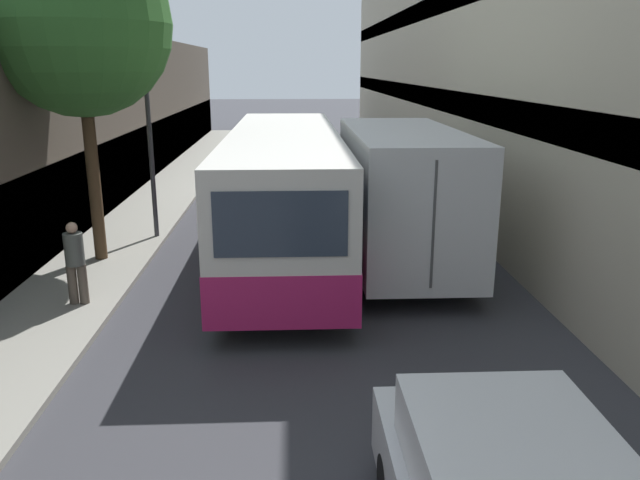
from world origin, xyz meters
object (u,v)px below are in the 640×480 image
Objects in this scene: pedestrian at (75,260)px; street_lamp at (143,43)px; bus at (285,190)px; box_truck at (396,188)px; street_tree_left at (79,24)px.

street_lamp is at bearing 84.66° from pedestrian.
bus is 1.29× the size of box_truck.
bus is at bearing -21.52° from street_lamp.
pedestrian is at bearing -95.34° from street_lamp.
bus is 5.26m from pedestrian.
pedestrian is 0.22× the size of street_tree_left.
street_tree_left reaches higher than box_truck.
street_tree_left reaches higher than bus.
street_tree_left reaches higher than pedestrian.
street_lamp reaches higher than box_truck.
bus is 5.01m from street_lamp.
street_tree_left is at bearing 98.41° from pedestrian.
pedestrian is at bearing -153.59° from box_truck.
pedestrian is (-3.87, -3.51, -0.63)m from bus.
pedestrian is at bearing -137.82° from bus.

